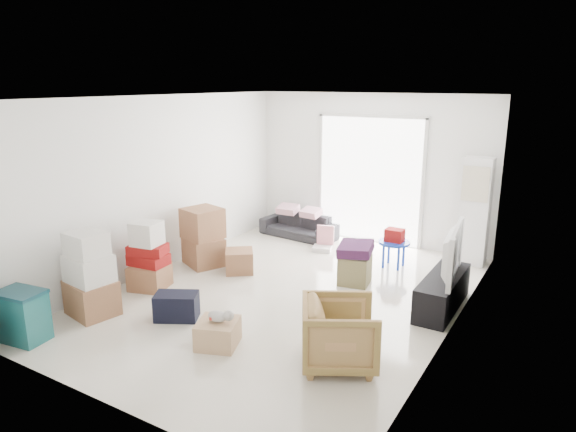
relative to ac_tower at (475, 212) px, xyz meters
The scene contains 21 objects.
room_shell 3.32m from the ac_tower, 126.35° to the right, with size 4.98×6.48×3.18m.
sliding_door 2.01m from the ac_tower, behind, with size 2.10×0.04×2.33m.
ac_tower is the anchor object (origin of this frame).
tv_console 2.08m from the ac_tower, 88.55° to the right, with size 0.41×1.35×0.45m, color black.
television 2.01m from the ac_tower, 88.55° to the right, with size 1.16×0.67×0.15m, color black.
sofa 3.21m from the ac_tower, behind, with size 1.49×0.44×0.58m, color #2B2B31.
pillow_left 3.39m from the ac_tower, behind, with size 0.35×0.28×0.11m, color #BF8B96.
pillow_right 2.89m from the ac_tower, behind, with size 0.35×0.28×0.12m, color #BF8B96.
armchair 3.99m from the ac_tower, 97.47° to the right, with size 0.76×0.71×0.78m, color #B27E4F.
storage_bins 6.58m from the ac_tower, 125.99° to the right, with size 0.57×0.44×0.61m.
box_stack_a 5.82m from the ac_tower, 130.19° to the right, with size 0.68×0.61×1.09m.
box_stack_b 5.11m from the ac_tower, 137.47° to the right, with size 0.60×0.60×0.99m.
box_stack_c 4.38m from the ac_tower, 148.56° to the right, with size 0.79×0.74×0.94m.
loose_box 3.83m from the ac_tower, 143.32° to the right, with size 0.42×0.42×0.35m, color #9C6846.
duffel_bag 4.89m from the ac_tower, 124.35° to the right, with size 0.52×0.31×0.34m, color black.
ottoman 2.28m from the ac_tower, 125.94° to the right, with size 0.43×0.43×0.43m, color olive.
blanket 2.22m from the ac_tower, 125.94° to the right, with size 0.47×0.47×0.14m, color #471C46.
kids_table 1.38m from the ac_tower, 141.84° to the right, with size 0.50×0.50×0.63m.
toy_walker 2.57m from the ac_tower, 165.22° to the right, with size 0.39×0.36×0.43m.
wood_crate 4.70m from the ac_tower, 113.67° to the right, with size 0.44×0.44×0.29m, color tan.
plush_bunny 4.65m from the ac_tower, 113.31° to the right, with size 0.31×0.18×0.16m.
Camera 1 is at (3.45, -5.71, 2.90)m, focal length 32.00 mm.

